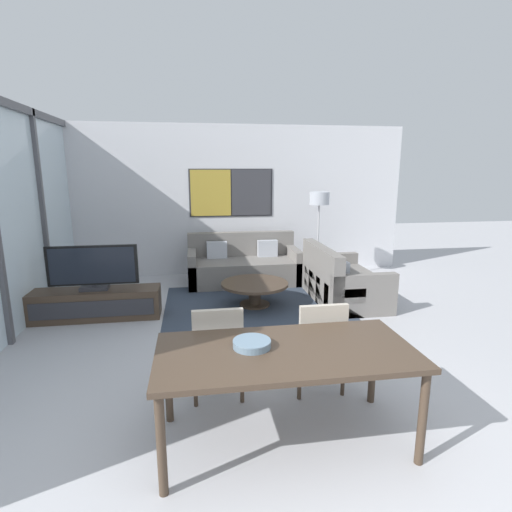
% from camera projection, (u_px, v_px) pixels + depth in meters
% --- Properties ---
extents(wall_back, '(6.77, 0.09, 2.80)m').
position_uv_depth(wall_back, '(230.00, 200.00, 7.58)').
color(wall_back, silver).
rests_on(wall_back, ground_plane).
extents(area_rug, '(2.63, 2.19, 0.01)m').
position_uv_depth(area_rug, '(255.00, 305.00, 5.95)').
color(area_rug, '#333D4C').
rests_on(area_rug, ground_plane).
extents(tv_console, '(1.69, 0.44, 0.40)m').
position_uv_depth(tv_console, '(96.00, 304.00, 5.40)').
color(tv_console, '#423326').
rests_on(tv_console, ground_plane).
extents(television, '(1.16, 0.20, 0.60)m').
position_uv_depth(television, '(93.00, 268.00, 5.29)').
color(television, '#2D2D33').
rests_on(television, tv_console).
extents(sofa_main, '(1.96, 0.93, 0.86)m').
position_uv_depth(sofa_main, '(243.00, 266.00, 7.17)').
color(sofa_main, slate).
rests_on(sofa_main, ground_plane).
extents(sofa_side, '(0.93, 1.52, 0.86)m').
position_uv_depth(sofa_side, '(340.00, 284.00, 6.09)').
color(sofa_side, slate).
rests_on(sofa_side, ground_plane).
extents(coffee_table, '(0.99, 0.99, 0.35)m').
position_uv_depth(coffee_table, '(255.00, 288.00, 5.89)').
color(coffee_table, '#423326').
rests_on(coffee_table, ground_plane).
extents(dining_table, '(1.84, 0.88, 0.73)m').
position_uv_depth(dining_table, '(286.00, 358.00, 2.85)').
color(dining_table, '#423326').
rests_on(dining_table, ground_plane).
extents(dining_chair_left, '(0.46, 0.46, 0.86)m').
position_uv_depth(dining_chair_left, '(217.00, 345.00, 3.47)').
color(dining_chair_left, '#B2A899').
rests_on(dining_chair_left, ground_plane).
extents(dining_chair_centre, '(0.46, 0.46, 0.86)m').
position_uv_depth(dining_chair_centre, '(318.00, 340.00, 3.58)').
color(dining_chair_centre, '#B2A899').
rests_on(dining_chair_centre, ground_plane).
extents(fruit_bowl, '(0.28, 0.28, 0.05)m').
position_uv_depth(fruit_bowl, '(252.00, 343.00, 2.86)').
color(fruit_bowl, slate).
rests_on(fruit_bowl, dining_table).
extents(floor_lamp, '(0.35, 0.35, 1.60)m').
position_uv_depth(floor_lamp, '(319.00, 205.00, 7.00)').
color(floor_lamp, '#2D2D33').
rests_on(floor_lamp, ground_plane).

